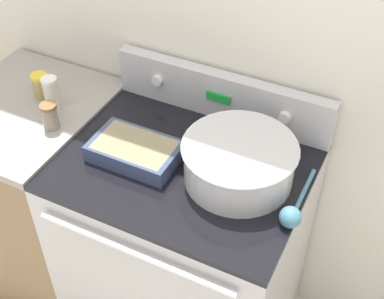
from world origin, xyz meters
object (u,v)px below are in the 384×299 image
at_px(mixing_bowl, 239,160).
at_px(spice_jar_brown_cap, 50,116).
at_px(spice_jar_white_cap, 51,93).
at_px(casserole_dish, 135,150).
at_px(ladle, 292,214).
at_px(spice_jar_yellow_cap, 41,86).

distance_m(mixing_bowl, spice_jar_brown_cap, 0.68).
bearing_deg(spice_jar_brown_cap, spice_jar_white_cap, 123.91).
height_order(casserole_dish, spice_jar_white_cap, spice_jar_white_cap).
bearing_deg(ladle, spice_jar_brown_cap, 178.21).
bearing_deg(spice_jar_brown_cap, spice_jar_yellow_cap, 137.17).
distance_m(casserole_dish, ladle, 0.55).
distance_m(mixing_bowl, ladle, 0.24).
xyz_separation_m(spice_jar_brown_cap, spice_jar_yellow_cap, (-0.14, 0.13, -0.00)).
xyz_separation_m(casserole_dish, spice_jar_white_cap, (-0.41, 0.09, 0.04)).
relative_size(mixing_bowl, spice_jar_yellow_cap, 3.77).
height_order(mixing_bowl, spice_jar_white_cap, same).
distance_m(casserole_dish, spice_jar_yellow_cap, 0.50).
bearing_deg(casserole_dish, spice_jar_yellow_cap, 165.11).
bearing_deg(mixing_bowl, ladle, -24.37).
bearing_deg(spice_jar_white_cap, ladle, -7.53).
distance_m(casserole_dish, spice_jar_white_cap, 0.42).
relative_size(spice_jar_brown_cap, spice_jar_white_cap, 0.78).
distance_m(ladle, spice_jar_yellow_cap, 1.05).
xyz_separation_m(ladle, spice_jar_white_cap, (-0.96, 0.13, 0.05)).
bearing_deg(casserole_dish, spice_jar_brown_cap, -179.09).
relative_size(mixing_bowl, casserole_dish, 1.25).
bearing_deg(spice_jar_yellow_cap, mixing_bowl, -4.62).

